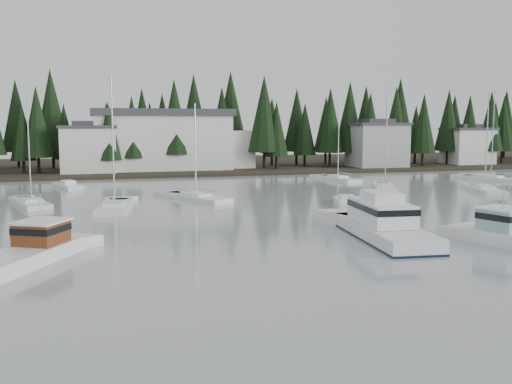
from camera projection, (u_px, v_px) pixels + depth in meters
The scene contains 18 objects.
ground at pixel (470, 307), 27.09m from camera, with size 260.00×260.00×0.00m, color #8F969A.
far_shore_land at pixel (179, 166), 119.77m from camera, with size 240.00×54.00×1.00m, color black.
conifer_treeline at pixel (187, 170), 109.26m from camera, with size 200.00×22.00×20.00m, color black, non-canonical shape.
house_west at pixel (88, 148), 97.16m from camera, with size 9.54×7.42×8.75m.
house_east_a at pixel (377, 144), 110.78m from camera, with size 10.60×8.48×9.25m.
house_east_b at pixel (468, 145), 118.71m from camera, with size 9.54×7.42×8.25m.
harbor_inn at pixel (174, 140), 104.29m from camera, with size 29.50×11.50×10.90m.
lobster_boat_brown at pixel (27, 254), 35.87m from camera, with size 7.35×9.87×4.70m.
cabin_cruiser_center at pixel (383, 228), 43.35m from camera, with size 5.34×13.07×5.46m.
sailboat_0 at pixel (491, 180), 89.03m from camera, with size 5.85×10.21×14.57m.
sailboat_2 at pixel (385, 189), 75.84m from camera, with size 6.57×10.76×13.23m.
sailboat_3 at pixel (115, 209), 58.33m from camera, with size 4.40×10.87×14.02m.
sailboat_5 at pixel (338, 180), 88.87m from camera, with size 4.35×9.66×14.95m.
sailboat_6 at pixel (484, 191), 74.08m from camera, with size 5.62×9.87×13.33m.
sailboat_7 at pixel (196, 199), 65.97m from camera, with size 7.13×10.41×11.57m.
sailboat_9 at pixel (32, 205), 61.23m from camera, with size 5.01×9.22×13.51m.
runabout_1 at pixel (347, 203), 61.97m from camera, with size 3.79×6.10×1.42m.
runabout_3 at pixel (68, 187), 78.08m from camera, with size 4.34×7.27×1.42m.
Camera 1 is at (-16.95, -22.49, 8.62)m, focal length 40.00 mm.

